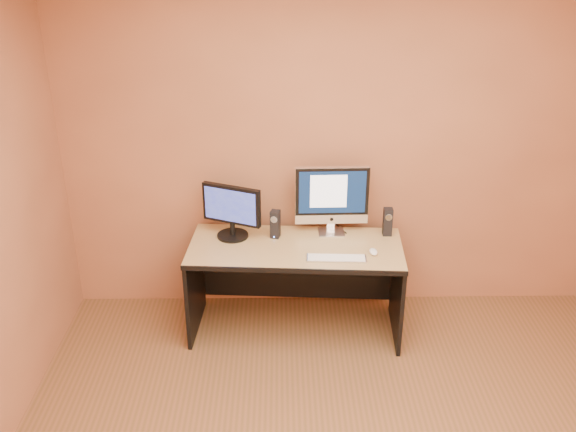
{
  "coord_description": "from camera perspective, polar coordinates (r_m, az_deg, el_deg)",
  "views": [
    {
      "loc": [
        -0.41,
        -2.42,
        2.79
      ],
      "look_at": [
        -0.36,
        1.47,
        0.98
      ],
      "focal_mm": 40.0,
      "sensor_mm": 36.0,
      "label": 1
    }
  ],
  "objects": [
    {
      "name": "walls",
      "position": [
        2.87,
        7.54,
        -6.51
      ],
      "size": [
        4.0,
        4.0,
        2.6
      ],
      "primitive_type": null,
      "color": "#AA6844",
      "rests_on": "ground"
    },
    {
      "name": "desk",
      "position": [
        4.68,
        0.65,
        -6.47
      ],
      "size": [
        1.54,
        0.75,
        0.69
      ],
      "primitive_type": null,
      "rotation": [
        0.0,
        0.0,
        -0.06
      ],
      "color": "tan",
      "rests_on": "ground"
    },
    {
      "name": "imac",
      "position": [
        4.6,
        3.95,
        1.38
      ],
      "size": [
        0.54,
        0.21,
        0.52
      ],
      "primitive_type": null,
      "rotation": [
        0.0,
        0.0,
        0.03
      ],
      "color": "silver",
      "rests_on": "desk"
    },
    {
      "name": "second_monitor",
      "position": [
        4.57,
        -5.02,
        0.37
      ],
      "size": [
        0.5,
        0.39,
        0.39
      ],
      "primitive_type": null,
      "rotation": [
        0.0,
        0.0,
        -0.41
      ],
      "color": "black",
      "rests_on": "desk"
    },
    {
      "name": "speaker_left",
      "position": [
        4.59,
        -1.14,
        -0.72
      ],
      "size": [
        0.08,
        0.08,
        0.21
      ],
      "primitive_type": null,
      "rotation": [
        0.0,
        0.0,
        -0.26
      ],
      "color": "black",
      "rests_on": "desk"
    },
    {
      "name": "speaker_right",
      "position": [
        4.68,
        8.85,
        -0.51
      ],
      "size": [
        0.06,
        0.07,
        0.21
      ],
      "primitive_type": null,
      "rotation": [
        0.0,
        0.0,
        -0.01
      ],
      "color": "black",
      "rests_on": "desk"
    },
    {
      "name": "keyboard",
      "position": [
        4.35,
        4.33,
        -3.76
      ],
      "size": [
        0.41,
        0.13,
        0.02
      ],
      "primitive_type": "cube",
      "rotation": [
        0.0,
        0.0,
        -0.05
      ],
      "color": "silver",
      "rests_on": "desk"
    },
    {
      "name": "mouse",
      "position": [
        4.44,
        7.6,
        -3.16
      ],
      "size": [
        0.06,
        0.1,
        0.03
      ],
      "primitive_type": "ellipsoid",
      "rotation": [
        0.0,
        0.0,
        0.1
      ],
      "color": "white",
      "rests_on": "desk"
    },
    {
      "name": "cable_a",
      "position": [
        4.78,
        4.65,
        -1.05
      ],
      "size": [
        0.08,
        0.19,
        0.01
      ],
      "primitive_type": "cylinder",
      "rotation": [
        1.57,
        0.0,
        0.38
      ],
      "color": "black",
      "rests_on": "desk"
    },
    {
      "name": "cable_b",
      "position": [
        4.77,
        3.7,
        -1.04
      ],
      "size": [
        0.09,
        0.15,
        0.01
      ],
      "primitive_type": "cylinder",
      "rotation": [
        1.57,
        0.0,
        -0.53
      ],
      "color": "black",
      "rests_on": "desk"
    }
  ]
}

